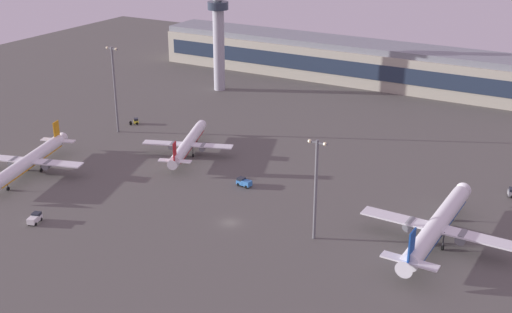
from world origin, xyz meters
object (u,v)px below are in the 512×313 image
object	(u,v)px
apron_light_east	(115,85)
airplane_far_stand	(30,161)
airplane_terminal_side	(437,226)
maintenance_van	(244,182)
control_tower	(219,32)
baggage_tractor	(35,218)
airplane_near_gate	(188,144)
apron_light_central	(316,183)
pushback_tug	(136,121)

from	to	relation	value
apron_light_east	airplane_far_stand	bearing A→B (deg)	-87.31
airplane_far_stand	airplane_terminal_side	world-z (taller)	airplane_terminal_side
airplane_terminal_side	maintenance_van	bearing A→B (deg)	175.22
control_tower	apron_light_east	bearing A→B (deg)	-91.98
control_tower	baggage_tractor	size ratio (longest dim) A/B	8.82
airplane_near_gate	baggage_tractor	size ratio (longest dim) A/B	7.49
airplane_near_gate	maintenance_van	world-z (taller)	airplane_near_gate
airplane_far_stand	apron_light_central	xyz separation A→B (m)	(85.06, 5.07, 9.98)
pushback_tug	apron_light_central	xyz separation A→B (m)	(86.93, -43.27, 12.76)
airplane_far_stand	airplane_near_gate	distance (m)	45.31
airplane_terminal_side	pushback_tug	size ratio (longest dim) A/B	12.75
airplane_terminal_side	apron_light_east	distance (m)	114.52
airplane_terminal_side	airplane_near_gate	bearing A→B (deg)	168.94
pushback_tug	airplane_near_gate	bearing A→B (deg)	23.35
control_tower	maintenance_van	distance (m)	97.12
airplane_near_gate	pushback_tug	world-z (taller)	airplane_near_gate
airplane_near_gate	apron_light_east	world-z (taller)	apron_light_east
baggage_tractor	apron_light_east	bearing A→B (deg)	95.29
airplane_near_gate	pushback_tug	xyz separation A→B (m)	(-31.76, 14.29, -2.36)
airplane_near_gate	apron_light_east	xyz separation A→B (m)	(-31.73, 5.23, 12.66)
airplane_terminal_side	airplane_near_gate	xyz separation A→B (m)	(-79.86, 17.60, -0.89)
airplane_far_stand	baggage_tractor	size ratio (longest dim) A/B	8.55
maintenance_van	pushback_tug	world-z (taller)	maintenance_van
maintenance_van	pushback_tug	distance (m)	63.83
baggage_tractor	pushback_tug	bearing A→B (deg)	92.55
maintenance_van	baggage_tractor	xyz separation A→B (m)	(-32.64, -43.07, 0.00)
maintenance_van	baggage_tractor	bearing A→B (deg)	151.10
control_tower	pushback_tug	xyz separation A→B (m)	(-2.07, -50.01, -22.02)
baggage_tractor	apron_light_central	xyz separation A→B (m)	(61.33, 25.93, 12.64)
airplane_far_stand	airplane_near_gate	world-z (taller)	airplane_far_stand
airplane_terminal_side	airplane_far_stand	bearing A→B (deg)	-170.10
airplane_far_stand	pushback_tug	xyz separation A→B (m)	(-1.88, 48.34, -2.78)
airplane_near_gate	airplane_far_stand	bearing A→B (deg)	-151.74
maintenance_van	pushback_tug	xyz separation A→B (m)	(-58.23, 26.13, -0.11)
control_tower	maintenance_van	size ratio (longest dim) A/B	9.15
airplane_terminal_side	apron_light_central	bearing A→B (deg)	-153.89
control_tower	airplane_far_stand	distance (m)	100.22
airplane_far_stand	airplane_terminal_side	size ratio (longest dim) A/B	0.87
maintenance_van	pushback_tug	bearing A→B (deg)	74.09
baggage_tractor	pushback_tug	distance (m)	73.78
control_tower	airplane_near_gate	size ratio (longest dim) A/B	1.18
control_tower	airplane_terminal_side	distance (m)	138.07
control_tower	pushback_tug	distance (m)	54.68
control_tower	airplane_near_gate	world-z (taller)	control_tower
airplane_terminal_side	control_tower	bearing A→B (deg)	144.59
airplane_far_stand	pushback_tug	size ratio (longest dim) A/B	11.15
pushback_tug	apron_light_central	distance (m)	97.94
airplane_far_stand	apron_light_east	distance (m)	41.19
apron_light_central	apron_light_east	bearing A→B (deg)	158.51
airplane_terminal_side	apron_light_east	size ratio (longest dim) A/B	1.56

